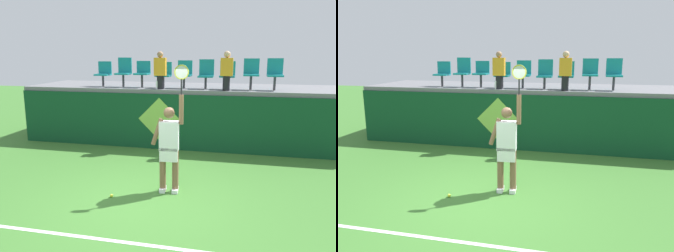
{
  "view_description": "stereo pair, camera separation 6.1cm",
  "coord_description": "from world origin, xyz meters",
  "views": [
    {
      "loc": [
        1.76,
        -5.67,
        2.79
      ],
      "look_at": [
        0.18,
        1.3,
        1.23
      ],
      "focal_mm": 35.69,
      "sensor_mm": 36.0,
      "label": 1
    },
    {
      "loc": [
        1.82,
        -5.66,
        2.79
      ],
      "look_at": [
        0.18,
        1.3,
        1.23
      ],
      "focal_mm": 35.69,
      "sensor_mm": 36.0,
      "label": 2
    }
  ],
  "objects": [
    {
      "name": "stadium_chair_8",
      "position": [
        2.6,
        4.31,
        2.26
      ],
      "size": [
        0.44,
        0.42,
        0.89
      ],
      "color": "#38383D",
      "rests_on": "spectator_platform"
    },
    {
      "name": "wall_signage_mount",
      "position": [
        -0.61,
        3.61,
        0.0
      ],
      "size": [
        1.27,
        0.01,
        1.54
      ],
      "color": "#0F4223",
      "rests_on": "ground_plane"
    },
    {
      "name": "water_bottle",
      "position": [
        -0.72,
        3.82,
        1.88
      ],
      "size": [
        0.08,
        0.08,
        0.24
      ],
      "primitive_type": "cylinder",
      "color": "white",
      "rests_on": "spectator_platform"
    },
    {
      "name": "stadium_chair_2",
      "position": [
        -1.31,
        4.3,
        2.23
      ],
      "size": [
        0.44,
        0.42,
        0.8
      ],
      "color": "#38383D",
      "rests_on": "spectator_platform"
    },
    {
      "name": "stadium_chair_1",
      "position": [
        -1.92,
        4.32,
        2.26
      ],
      "size": [
        0.44,
        0.42,
        0.9
      ],
      "color": "#38383D",
      "rests_on": "spectator_platform"
    },
    {
      "name": "court_back_wall",
      "position": [
        0.0,
        3.71,
        0.82
      ],
      "size": [
        10.11,
        0.2,
        1.64
      ],
      "primitive_type": "cube",
      "color": "#0F4223",
      "rests_on": "ground_plane"
    },
    {
      "name": "stadium_chair_5",
      "position": [
        0.65,
        4.32,
        2.22
      ],
      "size": [
        0.44,
        0.42,
        0.86
      ],
      "color": "#38383D",
      "rests_on": "spectator_platform"
    },
    {
      "name": "stadium_chair_6",
      "position": [
        1.27,
        4.31,
        2.21
      ],
      "size": [
        0.44,
        0.42,
        0.81
      ],
      "color": "#38383D",
      "rests_on": "spectator_platform"
    },
    {
      "name": "spectator_platform",
      "position": [
        0.0,
        4.97,
        1.7
      ],
      "size": [
        10.11,
        2.61,
        0.12
      ],
      "primitive_type": "cube",
      "color": "slate",
      "rests_on": "court_back_wall"
    },
    {
      "name": "spectator_1",
      "position": [
        -0.64,
        3.86,
        2.32
      ],
      "size": [
        0.34,
        0.2,
        1.09
      ],
      "color": "black",
      "rests_on": "spectator_platform"
    },
    {
      "name": "stadium_chair_3",
      "position": [
        -0.64,
        4.31,
        2.19
      ],
      "size": [
        0.44,
        0.42,
        0.77
      ],
      "color": "#38383D",
      "rests_on": "spectator_platform"
    },
    {
      "name": "stadium_chair_0",
      "position": [
        -2.6,
        4.31,
        2.2
      ],
      "size": [
        0.44,
        0.42,
        0.78
      ],
      "color": "#38383D",
      "rests_on": "spectator_platform"
    },
    {
      "name": "spectator_0",
      "position": [
        1.27,
        3.85,
        2.33
      ],
      "size": [
        0.34,
        0.2,
        1.1
      ],
      "color": "black",
      "rests_on": "spectator_platform"
    },
    {
      "name": "stadium_chair_4",
      "position": [
        0.0,
        4.31,
        2.22
      ],
      "size": [
        0.44,
        0.42,
        0.82
      ],
      "color": "#38383D",
      "rests_on": "spectator_platform"
    },
    {
      "name": "ground_plane",
      "position": [
        0.0,
        0.0,
        0.0
      ],
      "size": [
        40.0,
        40.0,
        0.0
      ],
      "primitive_type": "plane",
      "color": "#3D752D"
    },
    {
      "name": "tennis_player",
      "position": [
        0.36,
        0.62,
        0.99
      ],
      "size": [
        0.75,
        0.29,
        2.58
      ],
      "color": "white",
      "rests_on": "ground_plane"
    },
    {
      "name": "court_baseline_stripe",
      "position": [
        0.0,
        -1.39,
        0.0
      ],
      "size": [
        9.1,
        0.08,
        0.01
      ],
      "primitive_type": "cube",
      "color": "white",
      "rests_on": "ground_plane"
    },
    {
      "name": "tennis_ball",
      "position": [
        -0.7,
        0.09,
        0.03
      ],
      "size": [
        0.07,
        0.07,
        0.07
      ],
      "primitive_type": "sphere",
      "color": "#D1E533",
      "rests_on": "ground_plane"
    },
    {
      "name": "stadium_chair_7",
      "position": [
        1.95,
        4.31,
        2.26
      ],
      "size": [
        0.44,
        0.42,
        0.89
      ],
      "color": "#38383D",
      "rests_on": "spectator_platform"
    }
  ]
}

